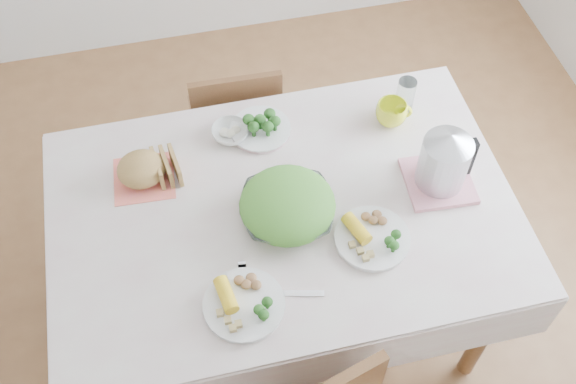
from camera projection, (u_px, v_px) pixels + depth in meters
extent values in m
plane|color=brown|center=(284.00, 313.00, 2.79)|extent=(3.60, 3.60, 0.00)
cube|color=brown|center=(284.00, 268.00, 2.48)|extent=(1.40, 0.90, 0.75)
cube|color=beige|center=(283.00, 210.00, 2.18)|extent=(1.50, 1.00, 0.01)
cube|color=brown|center=(234.00, 111.00, 2.82)|extent=(0.38, 0.38, 0.81)
imported|color=white|center=(287.00, 210.00, 2.12)|extent=(0.32, 0.32, 0.07)
cylinder|color=white|center=(244.00, 305.00, 1.96)|extent=(0.28, 0.28, 0.02)
cylinder|color=white|center=(372.00, 238.00, 2.09)|extent=(0.24, 0.24, 0.02)
cylinder|color=beige|center=(260.00, 129.00, 2.36)|extent=(0.28, 0.28, 0.02)
cube|color=#FB7361|center=(144.00, 178.00, 2.24)|extent=(0.21, 0.21, 0.00)
ellipsoid|color=olive|center=(141.00, 168.00, 2.19)|extent=(0.18, 0.17, 0.10)
imported|color=white|center=(230.00, 133.00, 2.33)|extent=(0.17, 0.17, 0.04)
imported|color=yellow|center=(391.00, 113.00, 2.36)|extent=(0.15, 0.15, 0.09)
cylinder|color=white|center=(406.00, 94.00, 2.38)|extent=(0.07, 0.07, 0.12)
cube|color=pink|center=(438.00, 181.00, 2.23)|extent=(0.23, 0.23, 0.02)
cylinder|color=#B2B5BA|center=(445.00, 160.00, 2.13)|extent=(0.20, 0.20, 0.22)
cube|color=silver|center=(245.00, 295.00, 1.99)|extent=(0.05, 0.21, 0.00)
cube|color=silver|center=(296.00, 293.00, 1.99)|extent=(0.17, 0.06, 0.00)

